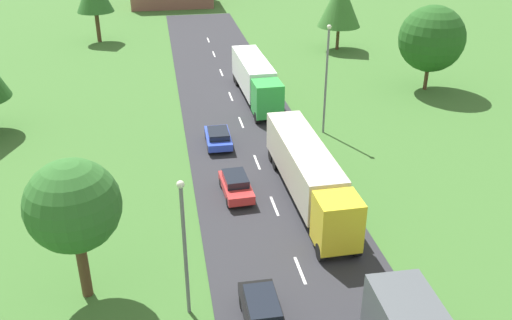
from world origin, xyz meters
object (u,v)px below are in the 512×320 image
object	(u,v)px
truck_second	(308,171)
tree_pine	(432,39)
tree_lime	(340,2)
car_fifth	(218,137)
lamppost_third	(326,75)
tree_elm	(73,206)
car_third	(263,313)
truck_third	(256,78)
lamppost_second	(184,242)
car_fourth	(236,185)

from	to	relation	value
truck_second	tree_pine	world-z (taller)	tree_pine
tree_pine	tree_lime	size ratio (longest dim) A/B	0.97
car_fifth	tree_lime	size ratio (longest dim) A/B	0.46
car_fifth	tree_lime	world-z (taller)	tree_lime
lamppost_third	tree_lime	bearing A→B (deg)	69.91
car_fifth	tree_pine	size ratio (longest dim) A/B	0.48
truck_second	tree_lime	world-z (taller)	tree_lime
car_fifth	tree_lime	bearing A→B (deg)	55.06
tree_pine	tree_elm	world-z (taller)	tree_pine
car_third	car_fifth	distance (m)	20.50
car_fifth	truck_third	bearing A→B (deg)	64.18
truck_third	car_third	bearing A→B (deg)	-99.46
truck_second	lamppost_third	bearing A→B (deg)	68.21
truck_second	tree_elm	distance (m)	15.63
lamppost_second	car_fifth	bearing A→B (deg)	78.98
truck_third	car_third	size ratio (longest dim) A/B	2.87
truck_second	car_fifth	distance (m)	10.64
tree_pine	tree_lime	world-z (taller)	tree_lime
car_fourth	tree_elm	world-z (taller)	tree_elm
truck_second	lamppost_third	size ratio (longest dim) A/B	1.55
tree_elm	truck_third	bearing A→B (deg)	63.01
lamppost_second	lamppost_third	world-z (taller)	lamppost_third
truck_third	truck_second	bearing A→B (deg)	-89.93
truck_second	truck_third	bearing A→B (deg)	90.07
car_third	car_fourth	size ratio (longest dim) A/B	1.09
car_third	tree_pine	xyz separation A→B (m)	(22.57, 30.33, 4.36)
truck_third	car_fifth	distance (m)	11.06
lamppost_third	tree_pine	size ratio (longest dim) A/B	1.08
truck_third	car_fifth	world-z (taller)	truck_third
tree_pine	tree_elm	bearing A→B (deg)	-139.54
truck_second	tree_pine	size ratio (longest dim) A/B	1.67
tree_pine	tree_elm	distance (m)	40.73
truck_third	car_fourth	distance (m)	18.50
car_fifth	car_third	bearing A→B (deg)	-90.80
car_third	lamppost_third	world-z (taller)	lamppost_third
car_fifth	tree_elm	bearing A→B (deg)	-117.68
tree_pine	car_fourth	bearing A→B (deg)	-140.99
truck_second	car_fourth	bearing A→B (deg)	163.04
truck_third	tree_elm	bearing A→B (deg)	-116.99
car_fifth	lamppost_second	world-z (taller)	lamppost_second
car_fifth	lamppost_second	xyz separation A→B (m)	(-3.67, -18.83, 3.38)
truck_third	lamppost_third	world-z (taller)	lamppost_third
tree_elm	tree_lime	xyz separation A→B (m)	(26.74, 42.41, 0.52)
truck_third	lamppost_second	xyz separation A→B (m)	(-8.45, -28.71, 2.00)
car_fourth	lamppost_third	size ratio (longest dim) A/B	0.45
truck_third	tree_pine	size ratio (longest dim) A/B	1.52
car_third	lamppost_second	world-z (taller)	lamppost_second
car_fifth	lamppost_second	bearing A→B (deg)	-101.02
car_fifth	lamppost_third	bearing A→B (deg)	7.35
truck_second	lamppost_third	distance (m)	11.74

